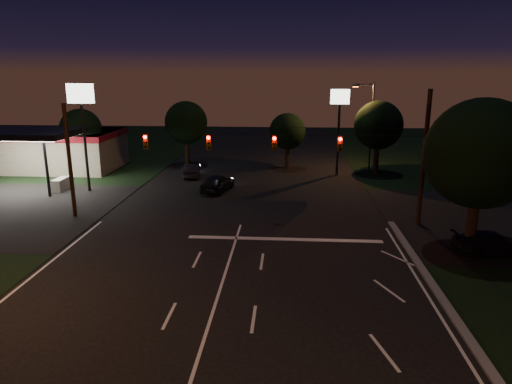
# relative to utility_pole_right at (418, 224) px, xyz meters

# --- Properties ---
(ground) EXTENTS (140.00, 140.00, 0.00)m
(ground) POSITION_rel_utility_pole_right_xyz_m (-12.00, -15.00, 0.00)
(ground) COLOR black
(ground) RESTS_ON ground
(stop_bar) EXTENTS (12.00, 0.50, 0.01)m
(stop_bar) POSITION_rel_utility_pole_right_xyz_m (-9.00, -3.50, 0.01)
(stop_bar) COLOR silver
(stop_bar) RESTS_ON ground
(utility_pole_right) EXTENTS (0.30, 0.30, 9.00)m
(utility_pole_right) POSITION_rel_utility_pole_right_xyz_m (0.00, 0.00, 0.00)
(utility_pole_right) COLOR black
(utility_pole_right) RESTS_ON ground
(utility_pole_left) EXTENTS (0.28, 0.28, 8.00)m
(utility_pole_left) POSITION_rel_utility_pole_right_xyz_m (-24.00, 0.00, 0.00)
(utility_pole_left) COLOR black
(utility_pole_left) RESTS_ON ground
(signal_span) EXTENTS (24.00, 0.40, 1.56)m
(signal_span) POSITION_rel_utility_pole_right_xyz_m (-12.00, -0.04, 5.50)
(signal_span) COLOR black
(signal_span) RESTS_ON ground
(gas_station) EXTENTS (14.20, 16.10, 5.25)m
(gas_station) POSITION_rel_utility_pole_right_xyz_m (-33.86, 15.39, 2.38)
(gas_station) COLOR gray
(gas_station) RESTS_ON ground
(pole_sign_left_near) EXTENTS (2.20, 0.30, 9.10)m
(pole_sign_left_near) POSITION_rel_utility_pole_right_xyz_m (-26.00, 7.00, 6.98)
(pole_sign_left_near) COLOR black
(pole_sign_left_near) RESTS_ON ground
(pole_sign_right) EXTENTS (1.80, 0.30, 8.40)m
(pole_sign_right) POSITION_rel_utility_pole_right_xyz_m (-4.00, 15.00, 6.24)
(pole_sign_right) COLOR black
(pole_sign_right) RESTS_ON ground
(street_light_right_far) EXTENTS (2.20, 0.35, 9.00)m
(street_light_right_far) POSITION_rel_utility_pole_right_xyz_m (-0.76, 17.00, 5.24)
(street_light_right_far) COLOR black
(street_light_right_far) RESTS_ON ground
(tree_right_near) EXTENTS (6.00, 6.00, 8.76)m
(tree_right_near) POSITION_rel_utility_pole_right_xyz_m (1.53, -4.83, 5.68)
(tree_right_near) COLOR black
(tree_right_near) RESTS_ON ground
(tree_far_a) EXTENTS (4.20, 4.20, 6.42)m
(tree_far_a) POSITION_rel_utility_pole_right_xyz_m (-29.98, 15.12, 4.26)
(tree_far_a) COLOR black
(tree_far_a) RESTS_ON ground
(tree_far_b) EXTENTS (4.60, 4.60, 6.98)m
(tree_far_b) POSITION_rel_utility_pole_right_xyz_m (-19.98, 19.13, 4.61)
(tree_far_b) COLOR black
(tree_far_b) RESTS_ON ground
(tree_far_c) EXTENTS (3.80, 3.80, 5.86)m
(tree_far_c) POSITION_rel_utility_pole_right_xyz_m (-8.98, 18.10, 3.90)
(tree_far_c) COLOR black
(tree_far_c) RESTS_ON ground
(tree_far_d) EXTENTS (4.80, 4.80, 7.30)m
(tree_far_d) POSITION_rel_utility_pole_right_xyz_m (0.02, 16.13, 4.83)
(tree_far_d) COLOR black
(tree_far_d) RESTS_ON ground
(tree_far_e) EXTENTS (4.00, 4.00, 6.18)m
(tree_far_e) POSITION_rel_utility_pole_right_xyz_m (8.02, 14.11, 4.11)
(tree_far_e) COLOR black
(tree_far_e) RESTS_ON ground
(car_oncoming_a) EXTENTS (2.76, 4.69, 1.50)m
(car_oncoming_a) POSITION_rel_utility_pole_right_xyz_m (-14.93, 7.80, 0.75)
(car_oncoming_a) COLOR black
(car_oncoming_a) RESTS_ON ground
(car_oncoming_b) EXTENTS (1.87, 4.12, 1.31)m
(car_oncoming_b) POSITION_rel_utility_pole_right_xyz_m (-18.29, 13.19, 0.66)
(car_oncoming_b) COLOR black
(car_oncoming_b) RESTS_ON ground
(car_cross) EXTENTS (4.55, 2.11, 1.29)m
(car_cross) POSITION_rel_utility_pole_right_xyz_m (2.78, -5.00, 0.64)
(car_cross) COLOR black
(car_cross) RESTS_ON ground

